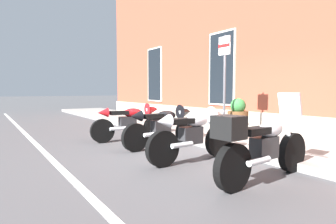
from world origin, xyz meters
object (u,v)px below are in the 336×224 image
parking_sign (224,73)px  motorcycle_black_sport (166,124)px  motorcycle_red_sport (132,120)px  motorcycle_silver_touring (262,145)px  barrel_planter (238,120)px  motorcycle_white_sport (196,132)px

parking_sign → motorcycle_black_sport: bearing=-110.8°
motorcycle_red_sport → motorcycle_silver_touring: (4.19, -0.01, -0.00)m
barrel_planter → motorcycle_black_sport: bearing=-103.0°
parking_sign → barrel_planter: parking_sign is taller
motorcycle_white_sport → parking_sign: (-0.85, 1.60, 1.22)m
motorcycle_red_sport → motorcycle_black_sport: motorcycle_black_sport is taller
motorcycle_red_sport → motorcycle_silver_touring: bearing=-0.1°
motorcycle_silver_touring → barrel_planter: size_ratio=2.14×
motorcycle_black_sport → parking_sign: (0.52, 1.38, 1.23)m
motorcycle_red_sport → motorcycle_black_sport: bearing=9.5°
motorcycle_red_sport → parking_sign: parking_sign is taller
motorcycle_black_sport → motorcycle_silver_touring: motorcycle_silver_touring is taller
motorcycle_silver_touring → parking_sign: bearing=145.8°
motorcycle_black_sport → motorcycle_silver_touring: (2.88, -0.22, -0.00)m
motorcycle_black_sport → motorcycle_silver_touring: size_ratio=0.98×
parking_sign → barrel_planter: size_ratio=2.52×
motorcycle_black_sport → motorcycle_silver_touring: 2.89m
motorcycle_white_sport → motorcycle_silver_touring: (1.51, -0.01, -0.01)m
motorcycle_black_sport → parking_sign: size_ratio=0.83×
motorcycle_red_sport → motorcycle_silver_touring: 4.19m
motorcycle_white_sport → barrel_planter: size_ratio=2.02×
parking_sign → motorcycle_white_sport: bearing=-61.9°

